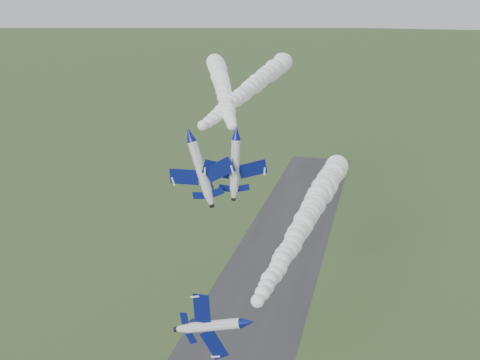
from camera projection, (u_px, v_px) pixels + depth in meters
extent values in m
cube|color=#2F2F32|center=(240.00, 339.00, 110.05)|extent=(24.00, 260.00, 0.04)
cylinder|color=white|center=(247.00, 322.00, 65.47)|extent=(1.84, 7.42, 1.65)
cone|color=navy|center=(236.00, 345.00, 61.28)|extent=(1.70, 1.97, 1.65)
cone|color=white|center=(257.00, 303.00, 69.50)|extent=(1.69, 1.62, 1.65)
cylinder|color=black|center=(259.00, 300.00, 70.30)|extent=(0.85, 0.55, 0.84)
ellipsoid|color=black|center=(247.00, 331.00, 63.58)|extent=(1.16, 2.56, 1.10)
cube|color=navy|center=(242.00, 301.00, 65.52)|extent=(1.37, 2.14, 3.89)
cube|color=navy|center=(254.00, 338.00, 66.78)|extent=(1.37, 2.14, 3.89)
cube|color=navy|center=(252.00, 297.00, 68.46)|extent=(0.63, 0.98, 1.70)
cube|color=navy|center=(258.00, 316.00, 69.13)|extent=(0.63, 0.98, 1.70)
cube|color=navy|center=(263.00, 306.00, 68.19)|extent=(1.91, 1.45, 0.67)
cylinder|color=white|center=(190.00, 134.00, 86.33)|extent=(2.33, 9.25, 2.04)
cone|color=navy|center=(175.00, 144.00, 81.12)|extent=(2.12, 2.47, 2.04)
cone|color=white|center=(202.00, 126.00, 91.34)|extent=(2.10, 2.03, 2.04)
cylinder|color=black|center=(204.00, 125.00, 92.33)|extent=(1.06, 0.69, 1.03)
ellipsoid|color=black|center=(183.00, 134.00, 84.06)|extent=(1.46, 3.19, 1.36)
cube|color=navy|center=(175.00, 138.00, 88.35)|extent=(4.95, 2.78, 1.59)
cube|color=navy|center=(210.00, 130.00, 85.96)|extent=(4.95, 2.78, 1.59)
cube|color=navy|center=(191.00, 130.00, 91.10)|extent=(2.16, 1.27, 0.73)
cube|color=navy|center=(209.00, 126.00, 89.82)|extent=(2.16, 1.27, 0.73)
cube|color=navy|center=(197.00, 120.00, 89.88)|extent=(0.87, 1.78, 2.34)
cylinder|color=white|center=(236.00, 133.00, 85.85)|extent=(4.72, 8.27, 1.55)
cone|color=navy|center=(241.00, 142.00, 80.94)|extent=(2.29, 2.62, 1.55)
cone|color=white|center=(233.00, 126.00, 90.57)|extent=(2.13, 2.26, 1.55)
cylinder|color=black|center=(232.00, 124.00, 91.50)|extent=(0.96, 0.86, 0.79)
ellipsoid|color=black|center=(238.00, 133.00, 83.66)|extent=(2.08, 3.04, 1.04)
cube|color=navy|center=(217.00, 133.00, 86.21)|extent=(5.14, 4.00, 0.34)
cube|color=navy|center=(254.00, 133.00, 87.06)|extent=(5.14, 4.00, 0.34)
cube|color=navy|center=(224.00, 127.00, 89.51)|extent=(2.26, 1.79, 0.19)
cube|color=navy|center=(243.00, 127.00, 89.96)|extent=(2.26, 1.79, 0.19)
cube|color=navy|center=(234.00, 120.00, 89.09)|extent=(0.82, 1.54, 2.19)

